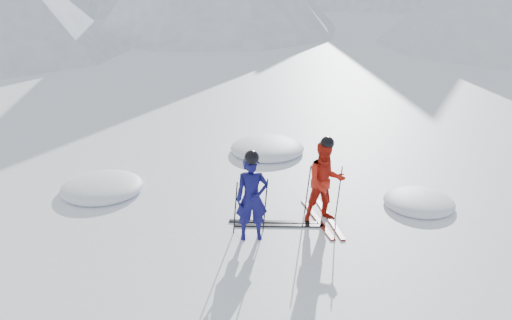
{
  "coord_description": "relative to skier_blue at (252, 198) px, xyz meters",
  "views": [
    {
      "loc": [
        -2.07,
        -9.3,
        4.96
      ],
      "look_at": [
        -1.9,
        0.5,
        1.1
      ],
      "focal_mm": 38.0,
      "sensor_mm": 36.0,
      "label": 1
    }
  ],
  "objects": [
    {
      "name": "ski_loose_b",
      "position": [
        0.51,
        0.43,
        -0.78
      ],
      "size": [
        1.7,
        0.15,
        0.03
      ],
      "primitive_type": "cube",
      "rotation": [
        0.0,
        0.0,
        1.54
      ],
      "color": "black",
      "rests_on": "ground"
    },
    {
      "name": "ski_worn_right",
      "position": [
        1.52,
        0.68,
        -0.78
      ],
      "size": [
        0.36,
        1.69,
        0.03
      ],
      "primitive_type": "cube",
      "rotation": [
        0.0,
        0.0,
        0.16
      ],
      "color": "black",
      "rests_on": "ground"
    },
    {
      "name": "ground",
      "position": [
        1.99,
        0.6,
        -0.8
      ],
      "size": [
        160.0,
        160.0,
        0.0
      ],
      "primitive_type": "plane",
      "color": "white",
      "rests_on": "ground"
    },
    {
      "name": "skier_red",
      "position": [
        1.4,
        0.68,
        0.0
      ],
      "size": [
        0.88,
        0.75,
        1.6
      ],
      "primitive_type": "imported",
      "rotation": [
        0.0,
        0.0,
        0.19
      ],
      "color": "#B51C0E",
      "rests_on": "ground"
    },
    {
      "name": "pole_red_right",
      "position": [
        1.7,
        0.83,
        -0.26
      ],
      "size": [
        0.11,
        0.08,
        1.07
      ],
      "primitive_type": "cylinder",
      "rotation": [
        -0.05,
        0.08,
        0.0
      ],
      "color": "black",
      "rests_on": "ground"
    },
    {
      "name": "pole_red_left",
      "position": [
        1.1,
        0.93,
        -0.26
      ],
      "size": [
        0.11,
        0.09,
        1.07
      ],
      "primitive_type": "cylinder",
      "rotation": [
        0.06,
        0.08,
        0.0
      ],
      "color": "black",
      "rests_on": "ground"
    },
    {
      "name": "ski_loose_a",
      "position": [
        0.41,
        0.58,
        -0.78
      ],
      "size": [
        1.7,
        0.21,
        0.03
      ],
      "primitive_type": "cube",
      "rotation": [
        0.0,
        0.0,
        1.5
      ],
      "color": "black",
      "rests_on": "ground"
    },
    {
      "name": "skier_blue",
      "position": [
        0.0,
        0.0,
        0.0
      ],
      "size": [
        0.62,
        0.44,
        1.6
      ],
      "primitive_type": "imported",
      "rotation": [
        0.0,
        0.0,
        0.1
      ],
      "color": "#0D0C4D",
      "rests_on": "ground"
    },
    {
      "name": "pole_blue_left",
      "position": [
        -0.3,
        0.15,
        -0.27
      ],
      "size": [
        0.11,
        0.08,
        1.06
      ],
      "primitive_type": "cylinder",
      "rotation": [
        0.05,
        0.08,
        0.0
      ],
      "color": "black",
      "rests_on": "ground"
    },
    {
      "name": "pole_blue_right",
      "position": [
        0.25,
        0.25,
        -0.27
      ],
      "size": [
        0.11,
        0.07,
        1.06
      ],
      "primitive_type": "cylinder",
      "rotation": [
        -0.04,
        0.08,
        0.0
      ],
      "color": "black",
      "rests_on": "ground"
    },
    {
      "name": "snow_lumps",
      "position": [
        -0.3,
        3.01,
        -0.8
      ],
      "size": [
        8.32,
        4.88,
        0.42
      ],
      "color": "white",
      "rests_on": "ground"
    },
    {
      "name": "ski_worn_left",
      "position": [
        1.28,
        0.68,
        -0.78
      ],
      "size": [
        0.47,
        1.68,
        0.03
      ],
      "primitive_type": "cube",
      "rotation": [
        0.0,
        0.0,
        0.23
      ],
      "color": "black",
      "rests_on": "ground"
    }
  ]
}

